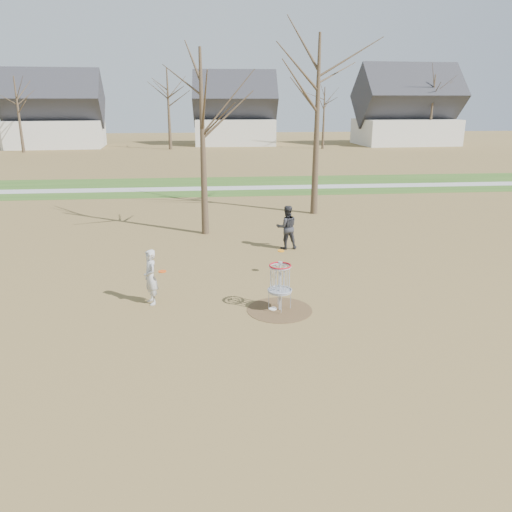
{
  "coord_description": "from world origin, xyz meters",
  "views": [
    {
      "loc": [
        -1.89,
        -12.48,
        5.49
      ],
      "look_at": [
        -0.5,
        1.5,
        1.1
      ],
      "focal_mm": 35.0,
      "sensor_mm": 36.0,
      "label": 1
    }
  ],
  "objects_px": {
    "player_throwing": "(287,227)",
    "disc_grounded": "(273,309)",
    "player_standing": "(151,277)",
    "disc_golf_basket": "(280,279)"
  },
  "relations": [
    {
      "from": "disc_grounded",
      "to": "disc_golf_basket",
      "type": "bearing_deg",
      "value": -16.31
    },
    {
      "from": "player_standing",
      "to": "disc_golf_basket",
      "type": "relative_size",
      "value": 1.16
    },
    {
      "from": "player_standing",
      "to": "disc_golf_basket",
      "type": "xyz_separation_m",
      "value": [
        3.52,
        -0.83,
        0.13
      ]
    },
    {
      "from": "player_throwing",
      "to": "disc_golf_basket",
      "type": "distance_m",
      "value": 5.99
    },
    {
      "from": "player_standing",
      "to": "disc_grounded",
      "type": "relative_size",
      "value": 7.14
    },
    {
      "from": "disc_grounded",
      "to": "player_standing",
      "type": "bearing_deg",
      "value": 166.94
    },
    {
      "from": "disc_golf_basket",
      "to": "disc_grounded",
      "type": "bearing_deg",
      "value": 163.69
    },
    {
      "from": "disc_golf_basket",
      "to": "player_throwing",
      "type": "bearing_deg",
      "value": 79.22
    },
    {
      "from": "player_throwing",
      "to": "disc_grounded",
      "type": "height_order",
      "value": "player_throwing"
    },
    {
      "from": "player_throwing",
      "to": "disc_grounded",
      "type": "relative_size",
      "value": 7.68
    }
  ]
}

